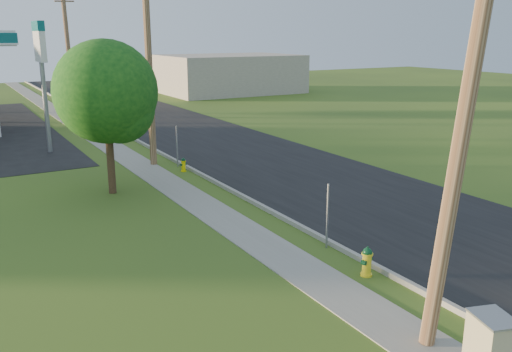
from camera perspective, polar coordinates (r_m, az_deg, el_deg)
The scene contains 17 objects.
ground_plane at distance 13.59m, azimuth 17.58°, elevation -13.29°, with size 140.00×140.00×0.00m, color #344E1C.
road at distance 23.34m, azimuth 7.14°, elevation -0.80°, with size 8.00×120.00×0.02m, color black.
curb at distance 21.23m, azimuth -1.53°, elevation -2.09°, with size 0.15×120.00×0.15m, color gray.
sidewalk at distance 20.51m, azimuth -5.83°, elevation -2.95°, with size 1.50×120.00×0.03m, color gray.
utility_pole_near at distance 11.07m, azimuth 21.19°, elevation 6.34°, with size 1.40×0.32×9.48m.
utility_pole_mid at distance 26.34m, azimuth -11.21°, elevation 11.72°, with size 1.40×0.32×9.80m.
utility_pole_far at distance 43.74m, azimuth -19.11°, elevation 12.13°, with size 1.40×0.32×9.50m.
sign_post_near at distance 16.18m, azimuth 7.53°, elevation -4.24°, with size 0.05×0.04×2.00m, color gray.
sign_post_mid at distance 26.19m, azimuth -8.31°, elevation 3.10°, with size 0.05×0.04×2.00m, color gray.
sign_post_far at distance 37.65m, azimuth -15.29°, elevation 6.28°, with size 0.05×0.04×2.00m, color gray.
price_pylon at distance 30.74m, azimuth -21.77°, elevation 12.27°, with size 0.34×2.04×6.85m.
distant_building at distance 59.59m, azimuth -2.82°, elevation 10.70°, with size 14.00×10.00×4.00m, color gray.
tree_verge at distance 21.82m, azimuth -15.21°, elevation 8.14°, with size 4.00×4.00×6.07m.
hydrant_near at distance 14.76m, azimuth 11.61°, elevation -8.81°, with size 0.43×0.39×0.83m.
hydrant_mid at distance 25.39m, azimuth -7.65°, elevation 1.19°, with size 0.34×0.31×0.67m.
hydrant_far at distance 35.02m, azimuth -14.53°, elevation 4.73°, with size 0.43×0.38×0.82m.
utility_cabinet at distance 11.04m, azimuth 23.42°, elevation -16.63°, with size 0.84×0.97×1.41m.
Camera 1 is at (-9.15, -7.88, 6.24)m, focal length 38.00 mm.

